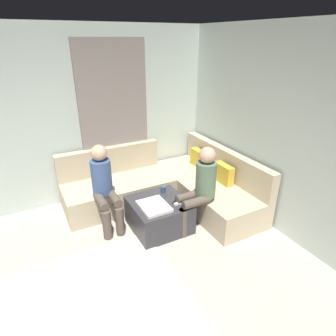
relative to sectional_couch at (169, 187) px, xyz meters
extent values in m
cube|color=silver|center=(-0.86, -1.88, 1.07)|extent=(0.12, 6.00, 2.70)
cube|color=gray|center=(-0.76, -0.58, 0.97)|extent=(0.06, 1.10, 2.50)
cube|color=#C6B593|center=(0.30, 0.53, -0.07)|extent=(2.10, 0.85, 0.42)
cube|color=#C6B593|center=(0.30, 0.88, 0.36)|extent=(2.10, 0.14, 0.45)
cube|color=#C6B593|center=(-0.32, -0.75, -0.07)|extent=(0.85, 1.70, 0.42)
cube|color=#C6B593|center=(-0.68, -0.75, 0.36)|extent=(0.14, 1.70, 0.45)
cube|color=gold|center=(-0.20, 0.70, 0.26)|extent=(0.36, 0.12, 0.36)
cube|color=gold|center=(0.50, 0.70, 0.26)|extent=(0.36, 0.12, 0.36)
cube|color=#333338|center=(0.56, -0.45, -0.07)|extent=(0.76, 0.76, 0.42)
cube|color=white|center=(0.66, -0.57, 0.16)|extent=(0.44, 0.36, 0.04)
cylinder|color=#334C72|center=(0.34, -0.27, 0.19)|extent=(0.08, 0.08, 0.10)
cube|color=white|center=(0.74, -0.23, 0.15)|extent=(0.05, 0.15, 0.02)
cylinder|color=brown|center=(0.89, -0.25, -0.07)|extent=(0.12, 0.12, 0.42)
cylinder|color=brown|center=(0.71, -0.25, -0.07)|extent=(0.12, 0.12, 0.42)
cylinder|color=brown|center=(0.89, -0.05, 0.20)|extent=(0.12, 0.40, 0.12)
cylinder|color=brown|center=(0.71, -0.05, 0.20)|extent=(0.12, 0.40, 0.12)
cylinder|color=#597259|center=(0.80, 0.15, 0.45)|extent=(0.28, 0.28, 0.50)
sphere|color=#D8AD8C|center=(0.80, 0.15, 0.81)|extent=(0.22, 0.22, 0.22)
cylinder|color=brown|center=(0.45, -0.99, -0.07)|extent=(0.12, 0.12, 0.42)
cylinder|color=brown|center=(0.45, -1.17, -0.07)|extent=(0.12, 0.12, 0.42)
cylinder|color=brown|center=(0.25, -0.99, 0.20)|extent=(0.40, 0.12, 0.12)
cylinder|color=brown|center=(0.25, -1.17, 0.20)|extent=(0.40, 0.12, 0.12)
cylinder|color=#3F598C|center=(0.05, -1.08, 0.45)|extent=(0.28, 0.28, 0.50)
sphere|color=#D8AD8C|center=(0.05, -1.08, 0.81)|extent=(0.22, 0.22, 0.22)
camera|label=1|loc=(3.65, -1.94, 2.22)|focal=30.83mm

